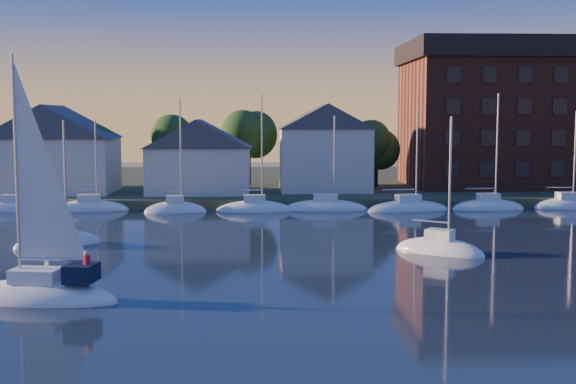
{
  "coord_description": "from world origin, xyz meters",
  "views": [
    {
      "loc": [
        0.49,
        -22.34,
        9.17
      ],
      "look_at": [
        2.32,
        22.0,
        4.64
      ],
      "focal_mm": 45.0,
      "sensor_mm": 36.0,
      "label": 1
    }
  ],
  "objects": [
    {
      "name": "clubhouse_west",
      "position": [
        -22.0,
        58.0,
        5.93
      ],
      "size": [
        13.65,
        9.45,
        9.64
      ],
      "color": "beige",
      "rests_on": "shoreline_land"
    },
    {
      "name": "condo_block",
      "position": [
        34.0,
        64.95,
        9.79
      ],
      "size": [
        31.0,
        17.0,
        17.4
      ],
      "color": "brown",
      "rests_on": "shoreline_land"
    },
    {
      "name": "clubhouse_east",
      "position": [
        8.0,
        59.0,
        6.0
      ],
      "size": [
        10.5,
        8.4,
        9.8
      ],
      "color": "beige",
      "rests_on": "shoreline_land"
    },
    {
      "name": "wooden_dock",
      "position": [
        0.0,
        52.0,
        0.0
      ],
      "size": [
        120.0,
        3.0,
        1.0
      ],
      "primitive_type": "cube",
      "color": "brown",
      "rests_on": "ground"
    },
    {
      "name": "tree_line",
      "position": [
        2.0,
        63.0,
        7.18
      ],
      "size": [
        93.4,
        5.4,
        8.9
      ],
      "color": "#332417",
      "rests_on": "shoreline_land"
    },
    {
      "name": "clubhouse_centre",
      "position": [
        -6.0,
        57.0,
        5.13
      ],
      "size": [
        11.55,
        8.4,
        8.08
      ],
      "color": "beige",
      "rests_on": "shoreline_land"
    },
    {
      "name": "drifting_sailboat_left",
      "position": [
        -14.0,
        29.77,
        0.1
      ],
      "size": [
        6.5,
        4.89,
        10.14
      ],
      "rotation": [
        0.0,
        0.0,
        0.51
      ],
      "color": "white",
      "rests_on": "ground"
    },
    {
      "name": "moored_fleet",
      "position": [
        4.0,
        49.0,
        0.1
      ],
      "size": [
        95.5,
        2.4,
        12.05
      ],
      "color": "white",
      "rests_on": "ground"
    },
    {
      "name": "hero_sailboat",
      "position": [
        -10.58,
        13.79,
        0.57
      ],
      "size": [
        8.87,
        4.14,
        13.42
      ],
      "rotation": [
        0.0,
        0.0,
        2.97
      ],
      "color": "white",
      "rests_on": "ground"
    },
    {
      "name": "drifting_sailboat_right",
      "position": [
        12.83,
        25.77,
        0.1
      ],
      "size": [
        6.46,
        5.48,
        10.41
      ],
      "rotation": [
        0.0,
        0.0,
        -0.62
      ],
      "color": "white",
      "rests_on": "ground"
    },
    {
      "name": "shoreline_land",
      "position": [
        0.0,
        75.0,
        0.0
      ],
      "size": [
        160.0,
        50.0,
        2.0
      ],
      "primitive_type": "cube",
      "color": "#323921",
      "rests_on": "ground"
    }
  ]
}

